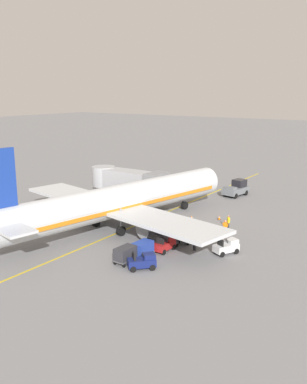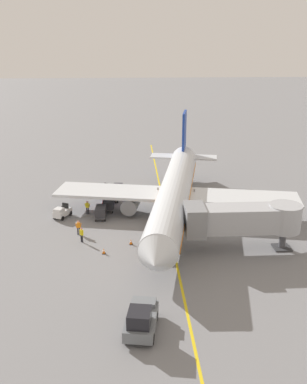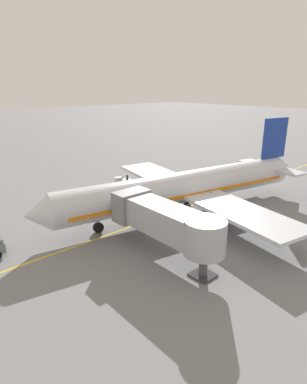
{
  "view_description": "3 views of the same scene",
  "coord_description": "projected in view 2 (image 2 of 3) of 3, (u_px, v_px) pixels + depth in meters",
  "views": [
    {
      "loc": [
        29.41,
        -38.83,
        15.68
      ],
      "look_at": [
        0.48,
        3.31,
        3.55
      ],
      "focal_mm": 40.06,
      "sensor_mm": 36.0,
      "label": 1
    },
    {
      "loc": [
        4.38,
        48.62,
        21.03
      ],
      "look_at": [
        1.74,
        0.94,
        4.16
      ],
      "focal_mm": 41.05,
      "sensor_mm": 36.0,
      "label": 2
    },
    {
      "loc": [
        -25.55,
        25.61,
        14.72
      ],
      "look_at": [
        1.05,
        2.04,
        2.83
      ],
      "focal_mm": 29.72,
      "sensor_mm": 36.0,
      "label": 3
    }
  ],
  "objects": [
    {
      "name": "parked_airliner",
      "position": [
        175.0,
        192.0,
        53.46
      ],
      "size": [
        30.44,
        37.16,
        10.63
      ],
      "color": "silver",
      "rests_on": "ground"
    },
    {
      "name": "baggage_tug_lead",
      "position": [
        107.0,
        203.0,
        56.93
      ],
      "size": [
        1.34,
        2.53,
        1.62
      ],
      "color": "#B21E1E",
      "rests_on": "ground"
    },
    {
      "name": "gate_lead_in_line",
      "position": [
        167.0,
        222.0,
        53.0
      ],
      "size": [
        0.24,
        80.0,
        0.01
      ],
      "primitive_type": "cube",
      "color": "gold",
      "rests_on": "ground"
    },
    {
      "name": "safety_cone_nose_left",
      "position": [
        104.0,
        251.0,
        45.06
      ],
      "size": [
        0.36,
        0.36,
        0.59
      ],
      "color": "black",
      "rests_on": "ground"
    },
    {
      "name": "baggage_cart_second_in_train",
      "position": [
        109.0,
        204.0,
        56.0
      ],
      "size": [
        1.4,
        2.93,
        1.58
      ],
      "color": "#4C4C51",
      "rests_on": "ground"
    },
    {
      "name": "ground_plane",
      "position": [
        167.0,
        222.0,
        53.01
      ],
      "size": [
        400.0,
        400.0,
        0.0
      ],
      "primitive_type": "plane",
      "color": "slate"
    },
    {
      "name": "baggage_cart_front",
      "position": [
        101.0,
        212.0,
        53.5
      ],
      "size": [
        1.4,
        2.93,
        1.58
      ],
      "color": "#4C4C51",
      "rests_on": "ground"
    },
    {
      "name": "baggage_cart_tail_end",
      "position": [
        118.0,
        189.0,
        61.38
      ],
      "size": [
        1.4,
        2.93,
        1.58
      ],
      "color": "#4C4C51",
      "rests_on": "ground"
    },
    {
      "name": "jet_bridge",
      "position": [
        242.0,
        219.0,
        44.94
      ],
      "size": [
        12.04,
        3.5,
        4.98
      ],
      "color": "#A8AAAF",
      "rests_on": "ground"
    },
    {
      "name": "safety_cone_nose_right",
      "position": [
        131.0,
        242.0,
        47.1
      ],
      "size": [
        0.36,
        0.36,
        0.59
      ],
      "color": "black",
      "rests_on": "ground"
    },
    {
      "name": "pushback_tractor",
      "position": [
        141.0,
        319.0,
        32.83
      ],
      "size": [
        2.89,
        4.7,
        2.4
      ],
      "color": "slate",
      "rests_on": "ground"
    },
    {
      "name": "ground_crew_loader",
      "position": [
        82.0,
        234.0,
        47.39
      ],
      "size": [
        0.55,
        0.6,
        1.69
      ],
      "color": "#232328",
      "rests_on": "ground"
    },
    {
      "name": "baggage_cart_third_in_train",
      "position": [
        114.0,
        194.0,
        59.42
      ],
      "size": [
        1.4,
        2.93,
        1.58
      ],
      "color": "#4C4C51",
      "rests_on": "ground"
    },
    {
      "name": "baggage_tug_trailing",
      "position": [
        103.0,
        191.0,
        61.49
      ],
      "size": [
        2.58,
        2.65,
        1.62
      ],
      "color": "navy",
      "rests_on": "ground"
    },
    {
      "name": "ground_crew_marshaller",
      "position": [
        87.0,
        207.0,
        55.05
      ],
      "size": [
        0.73,
        0.31,
        1.69
      ],
      "color": "#232328",
      "rests_on": "ground"
    },
    {
      "name": "baggage_tug_spare",
      "position": [
        62.0,
        212.0,
        53.98
      ],
      "size": [
        2.19,
        2.77,
        1.62
      ],
      "color": "silver",
      "rests_on": "ground"
    },
    {
      "name": "ground_crew_wing_walker",
      "position": [
        79.0,
        227.0,
        49.21
      ],
      "size": [
        0.73,
        0.3,
        1.69
      ],
      "color": "#232328",
      "rests_on": "ground"
    }
  ]
}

